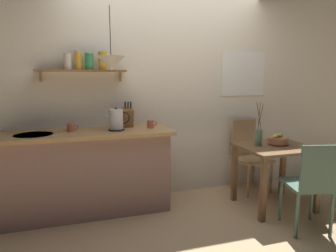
{
  "coord_description": "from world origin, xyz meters",
  "views": [
    {
      "loc": [
        -1.11,
        -3.0,
        1.5
      ],
      "look_at": [
        -0.1,
        0.25,
        0.95
      ],
      "focal_mm": 32.14,
      "sensor_mm": 36.0,
      "label": 1
    }
  ],
  "objects_px": {
    "dining_chair_near": "(311,183)",
    "knife_block": "(128,117)",
    "fruit_bowl": "(278,140)",
    "electric_kettle": "(117,120)",
    "coffee_mug_spare": "(151,124)",
    "pendant_lamp": "(111,63)",
    "twig_vase": "(258,137)",
    "dining_table": "(275,157)",
    "dining_chair_far": "(248,152)",
    "coffee_mug_by_sink": "(71,127)"
  },
  "relations": [
    {
      "from": "dining_table",
      "to": "pendant_lamp",
      "type": "height_order",
      "value": "pendant_lamp"
    },
    {
      "from": "dining_chair_far",
      "to": "fruit_bowl",
      "type": "distance_m",
      "value": 0.6
    },
    {
      "from": "knife_block",
      "to": "pendant_lamp",
      "type": "height_order",
      "value": "pendant_lamp"
    },
    {
      "from": "dining_chair_near",
      "to": "coffee_mug_spare",
      "type": "xyz_separation_m",
      "value": [
        -1.3,
        1.11,
        0.46
      ]
    },
    {
      "from": "fruit_bowl",
      "to": "coffee_mug_by_sink",
      "type": "height_order",
      "value": "coffee_mug_by_sink"
    },
    {
      "from": "dining_chair_far",
      "to": "twig_vase",
      "type": "relative_size",
      "value": 1.87
    },
    {
      "from": "dining_chair_near",
      "to": "twig_vase",
      "type": "distance_m",
      "value": 0.77
    },
    {
      "from": "dining_chair_far",
      "to": "fruit_bowl",
      "type": "xyz_separation_m",
      "value": [
        0.06,
        -0.53,
        0.27
      ]
    },
    {
      "from": "twig_vase",
      "to": "pendant_lamp",
      "type": "relative_size",
      "value": 0.78
    },
    {
      "from": "dining_chair_far",
      "to": "twig_vase",
      "type": "bearing_deg",
      "value": -111.34
    },
    {
      "from": "dining_chair_near",
      "to": "twig_vase",
      "type": "height_order",
      "value": "twig_vase"
    },
    {
      "from": "electric_kettle",
      "to": "knife_block",
      "type": "height_order",
      "value": "knife_block"
    },
    {
      "from": "dining_table",
      "to": "pendant_lamp",
      "type": "bearing_deg",
      "value": 168.36
    },
    {
      "from": "dining_table",
      "to": "pendant_lamp",
      "type": "relative_size",
      "value": 1.25
    },
    {
      "from": "dining_chair_near",
      "to": "dining_chair_far",
      "type": "bearing_deg",
      "value": 86.73
    },
    {
      "from": "electric_kettle",
      "to": "dining_chair_far",
      "type": "bearing_deg",
      "value": 4.97
    },
    {
      "from": "dining_chair_near",
      "to": "pendant_lamp",
      "type": "distance_m",
      "value": 2.31
    },
    {
      "from": "fruit_bowl",
      "to": "knife_block",
      "type": "bearing_deg",
      "value": 160.92
    },
    {
      "from": "dining_chair_near",
      "to": "twig_vase",
      "type": "xyz_separation_m",
      "value": [
        -0.13,
        0.69,
        0.32
      ]
    },
    {
      "from": "twig_vase",
      "to": "electric_kettle",
      "type": "height_order",
      "value": "twig_vase"
    },
    {
      "from": "dining_table",
      "to": "coffee_mug_spare",
      "type": "bearing_deg",
      "value": 160.14
    },
    {
      "from": "dining_table",
      "to": "dining_chair_far",
      "type": "distance_m",
      "value": 0.6
    },
    {
      "from": "dining_chair_near",
      "to": "twig_vase",
      "type": "bearing_deg",
      "value": 100.96
    },
    {
      "from": "dining_chair_near",
      "to": "coffee_mug_spare",
      "type": "bearing_deg",
      "value": 139.58
    },
    {
      "from": "dining_chair_near",
      "to": "dining_chair_far",
      "type": "distance_m",
      "value": 1.21
    },
    {
      "from": "dining_chair_near",
      "to": "electric_kettle",
      "type": "bearing_deg",
      "value": 148.04
    },
    {
      "from": "fruit_bowl",
      "to": "knife_block",
      "type": "distance_m",
      "value": 1.78
    },
    {
      "from": "knife_block",
      "to": "coffee_mug_spare",
      "type": "xyz_separation_m",
      "value": [
        0.24,
        -0.15,
        -0.07
      ]
    },
    {
      "from": "coffee_mug_spare",
      "to": "pendant_lamp",
      "type": "height_order",
      "value": "pendant_lamp"
    },
    {
      "from": "electric_kettle",
      "to": "knife_block",
      "type": "distance_m",
      "value": 0.25
    },
    {
      "from": "coffee_mug_spare",
      "to": "electric_kettle",
      "type": "bearing_deg",
      "value": -172.95
    },
    {
      "from": "dining_chair_far",
      "to": "coffee_mug_by_sink",
      "type": "xyz_separation_m",
      "value": [
        -2.24,
        -0.07,
        0.46
      ]
    },
    {
      "from": "dining_chair_far",
      "to": "coffee_mug_by_sink",
      "type": "relative_size",
      "value": 7.96
    },
    {
      "from": "dining_table",
      "to": "dining_chair_near",
      "type": "relative_size",
      "value": 0.89
    },
    {
      "from": "coffee_mug_spare",
      "to": "fruit_bowl",
      "type": "bearing_deg",
      "value": -16.71
    },
    {
      "from": "coffee_mug_spare",
      "to": "pendant_lamp",
      "type": "relative_size",
      "value": 0.18
    },
    {
      "from": "electric_kettle",
      "to": "pendant_lamp",
      "type": "xyz_separation_m",
      "value": [
        -0.05,
        -0.07,
        0.61
      ]
    },
    {
      "from": "twig_vase",
      "to": "coffee_mug_spare",
      "type": "height_order",
      "value": "twig_vase"
    },
    {
      "from": "dining_chair_near",
      "to": "electric_kettle",
      "type": "xyz_separation_m",
      "value": [
        -1.69,
        1.06,
        0.53
      ]
    },
    {
      "from": "twig_vase",
      "to": "coffee_mug_spare",
      "type": "xyz_separation_m",
      "value": [
        -1.16,
        0.42,
        0.14
      ]
    },
    {
      "from": "fruit_bowl",
      "to": "dining_chair_far",
      "type": "bearing_deg",
      "value": 95.96
    },
    {
      "from": "knife_block",
      "to": "coffee_mug_by_sink",
      "type": "distance_m",
      "value": 0.65
    },
    {
      "from": "fruit_bowl",
      "to": "twig_vase",
      "type": "height_order",
      "value": "twig_vase"
    },
    {
      "from": "dining_chair_far",
      "to": "coffee_mug_by_sink",
      "type": "distance_m",
      "value": 2.29
    },
    {
      "from": "dining_chair_near",
      "to": "knife_block",
      "type": "bearing_deg",
      "value": 140.79
    },
    {
      "from": "coffee_mug_spare",
      "to": "coffee_mug_by_sink",
      "type": "bearing_deg",
      "value": 177.6
    },
    {
      "from": "twig_vase",
      "to": "pendant_lamp",
      "type": "height_order",
      "value": "pendant_lamp"
    },
    {
      "from": "coffee_mug_by_sink",
      "to": "dining_table",
      "type": "bearing_deg",
      "value": -13.26
    },
    {
      "from": "electric_kettle",
      "to": "pendant_lamp",
      "type": "distance_m",
      "value": 0.62
    },
    {
      "from": "twig_vase",
      "to": "fruit_bowl",
      "type": "bearing_deg",
      "value": -2.64
    }
  ]
}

